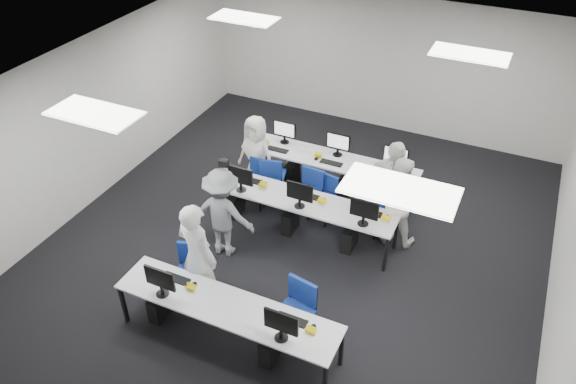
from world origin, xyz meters
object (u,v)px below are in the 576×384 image
at_px(chair_3, 323,205).
at_px(photographer, 223,213).
at_px(chair_4, 375,216).
at_px(chair_6, 317,192).
at_px(desk_front, 227,308).
at_px(chair_2, 256,190).
at_px(chair_7, 381,215).
at_px(student_1, 396,201).
at_px(chair_1, 294,323).
at_px(desk_mid, 304,203).
at_px(student_3, 391,189).
at_px(student_0, 198,256).
at_px(chair_5, 273,183).
at_px(student_2, 256,154).
at_px(chair_0, 193,285).

bearing_deg(chair_3, photographer, -116.20).
height_order(chair_4, chair_6, chair_6).
bearing_deg(desk_front, chair_2, 110.80).
bearing_deg(chair_7, student_1, -34.81).
bearing_deg(chair_3, chair_1, -66.01).
bearing_deg(desk_mid, student_3, 28.32).
relative_size(chair_7, student_0, 0.49).
relative_size(chair_2, student_3, 0.47).
bearing_deg(chair_4, student_1, -0.30).
height_order(chair_3, chair_5, chair_5).
relative_size(desk_front, student_2, 2.05).
bearing_deg(chair_0, student_2, 80.96).
xyz_separation_m(student_1, student_2, (-2.79, 0.36, -0.04)).
distance_m(chair_1, chair_4, 2.84).
bearing_deg(student_1, chair_5, -12.61).
bearing_deg(chair_7, student_2, 179.00).
bearing_deg(desk_mid, chair_0, -113.02).
xyz_separation_m(chair_5, student_1, (2.42, -0.28, 0.53)).
bearing_deg(chair_5, student_0, -100.43).
height_order(chair_3, photographer, photographer).
height_order(chair_3, student_2, student_2).
distance_m(chair_0, student_2, 3.07).
xyz_separation_m(chair_1, chair_7, (0.37, 2.88, -0.03)).
distance_m(chair_6, student_2, 1.34).
height_order(chair_2, chair_6, chair_6).
relative_size(chair_4, student_2, 0.56).
bearing_deg(chair_3, chair_7, 17.57).
relative_size(desk_front, chair_7, 3.59).
height_order(desk_mid, chair_6, chair_6).
bearing_deg(chair_3, desk_front, -82.02).
height_order(chair_5, student_3, student_3).
height_order(chair_0, chair_6, chair_0).
relative_size(chair_1, student_2, 0.62).
relative_size(chair_0, chair_1, 0.98).
bearing_deg(student_2, desk_front, -56.47).
relative_size(student_3, photographer, 1.13).
relative_size(student_1, photographer, 1.02).
bearing_deg(chair_4, chair_3, -153.37).
distance_m(chair_0, chair_6, 3.10).
bearing_deg(chair_7, chair_1, -94.71).
relative_size(desk_mid, chair_0, 3.35).
height_order(desk_front, chair_1, chair_1).
bearing_deg(student_1, chair_3, -8.95).
xyz_separation_m(chair_6, student_3, (1.41, -0.20, 0.62)).
relative_size(chair_6, student_0, 0.50).
xyz_separation_m(chair_7, student_0, (-1.93, -2.81, 0.63)).
height_order(chair_6, student_2, student_2).
distance_m(desk_front, student_0, 0.94).
height_order(chair_2, chair_5, chair_5).
bearing_deg(photographer, student_1, -154.47).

